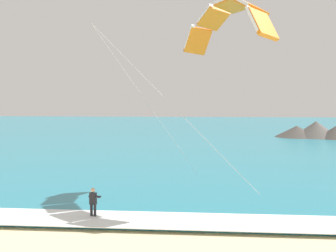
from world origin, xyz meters
name	(u,v)px	position (x,y,z in m)	size (l,w,h in m)	color
sea	(178,131)	(0.00, 74.57, 0.10)	(200.00, 120.00, 0.20)	teal
surf_foam	(105,219)	(0.00, 15.57, 0.22)	(200.00, 2.82, 0.04)	white
surfboard	(93,220)	(-0.71, 15.92, 0.03)	(0.72, 1.46, 0.09)	white
kitesurfer	(93,202)	(-0.71, 15.94, 0.94)	(0.59, 0.59, 1.69)	#232328
kite_primary	(228,19)	(6.22, 20.09, 10.78)	(9.46, 7.33, 10.73)	orange
headland_right	(314,131)	(22.19, 60.99, 1.15)	(12.23, 9.07, 2.76)	#56514C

